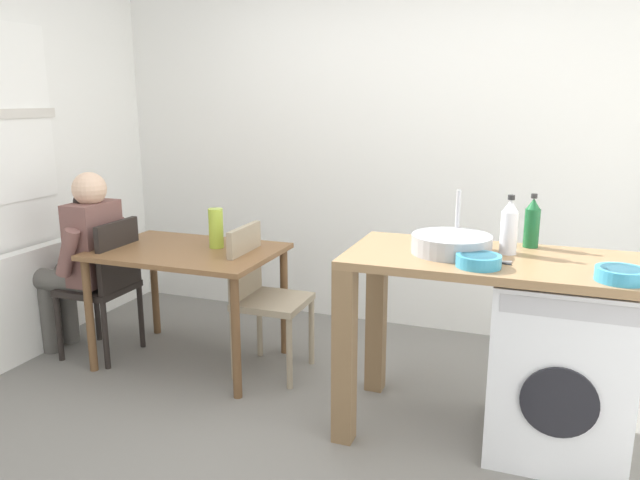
{
  "coord_description": "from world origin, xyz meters",
  "views": [
    {
      "loc": [
        1.04,
        -2.5,
        1.65
      ],
      "look_at": [
        -0.05,
        0.45,
        0.91
      ],
      "focal_mm": 34.0,
      "sensor_mm": 36.0,
      "label": 1
    }
  ],
  "objects_px": {
    "bottle_tall_green": "(509,227)",
    "colander": "(621,274)",
    "mixing_bowl": "(478,260)",
    "vase": "(216,228)",
    "washing_machine": "(559,364)",
    "bottle_squat_brown": "(532,223)",
    "dining_table": "(188,264)",
    "chair_opposite": "(261,291)",
    "seated_person": "(84,254)",
    "chair_person_seat": "(107,281)"
  },
  "relations": [
    {
      "from": "dining_table",
      "to": "washing_machine",
      "type": "height_order",
      "value": "washing_machine"
    },
    {
      "from": "mixing_bowl",
      "to": "chair_opposite",
      "type": "bearing_deg",
      "value": 159.28
    },
    {
      "from": "bottle_squat_brown",
      "to": "washing_machine",
      "type": "bearing_deg",
      "value": -56.86
    },
    {
      "from": "mixing_bowl",
      "to": "vase",
      "type": "relative_size",
      "value": 0.81
    },
    {
      "from": "chair_opposite",
      "to": "colander",
      "type": "height_order",
      "value": "colander"
    },
    {
      "from": "colander",
      "to": "dining_table",
      "type": "bearing_deg",
      "value": 168.8
    },
    {
      "from": "bottle_tall_green",
      "to": "washing_machine",
      "type": "bearing_deg",
      "value": -18.52
    },
    {
      "from": "chair_opposite",
      "to": "bottle_squat_brown",
      "type": "bearing_deg",
      "value": 88.28
    },
    {
      "from": "bottle_squat_brown",
      "to": "vase",
      "type": "distance_m",
      "value": 1.84
    },
    {
      "from": "mixing_bowl",
      "to": "washing_machine",
      "type": "bearing_deg",
      "value": 27.7
    },
    {
      "from": "dining_table",
      "to": "chair_person_seat",
      "type": "xyz_separation_m",
      "value": [
        -0.55,
        -0.1,
        -0.14
      ]
    },
    {
      "from": "colander",
      "to": "chair_opposite",
      "type": "bearing_deg",
      "value": 164.63
    },
    {
      "from": "seated_person",
      "to": "mixing_bowl",
      "type": "bearing_deg",
      "value": -98.49
    },
    {
      "from": "chair_opposite",
      "to": "bottle_tall_green",
      "type": "bearing_deg",
      "value": 81.18
    },
    {
      "from": "dining_table",
      "to": "seated_person",
      "type": "bearing_deg",
      "value": -171.87
    },
    {
      "from": "chair_person_seat",
      "to": "bottle_squat_brown",
      "type": "distance_m",
      "value": 2.59
    },
    {
      "from": "bottle_tall_green",
      "to": "colander",
      "type": "height_order",
      "value": "bottle_tall_green"
    },
    {
      "from": "seated_person",
      "to": "vase",
      "type": "bearing_deg",
      "value": -77.42
    },
    {
      "from": "mixing_bowl",
      "to": "dining_table",
      "type": "bearing_deg",
      "value": 165.99
    },
    {
      "from": "chair_opposite",
      "to": "bottle_squat_brown",
      "type": "distance_m",
      "value": 1.6
    },
    {
      "from": "chair_person_seat",
      "to": "mixing_bowl",
      "type": "height_order",
      "value": "mixing_bowl"
    },
    {
      "from": "bottle_squat_brown",
      "to": "vase",
      "type": "relative_size",
      "value": 1.09
    },
    {
      "from": "chair_person_seat",
      "to": "vase",
      "type": "relative_size",
      "value": 3.67
    },
    {
      "from": "mixing_bowl",
      "to": "vase",
      "type": "height_order",
      "value": "vase"
    },
    {
      "from": "chair_person_seat",
      "to": "mixing_bowl",
      "type": "xyz_separation_m",
      "value": [
        2.33,
        -0.35,
        0.44
      ]
    },
    {
      "from": "colander",
      "to": "vase",
      "type": "distance_m",
      "value": 2.27
    },
    {
      "from": "dining_table",
      "to": "washing_machine",
      "type": "xyz_separation_m",
      "value": [
        2.16,
        -0.25,
        -0.21
      ]
    },
    {
      "from": "dining_table",
      "to": "colander",
      "type": "xyz_separation_m",
      "value": [
        2.34,
        -0.46,
        0.31
      ]
    },
    {
      "from": "vase",
      "to": "bottle_squat_brown",
      "type": "bearing_deg",
      "value": -2.55
    },
    {
      "from": "chair_opposite",
      "to": "washing_machine",
      "type": "xyz_separation_m",
      "value": [
        1.68,
        -0.3,
        -0.08
      ]
    },
    {
      "from": "chair_person_seat",
      "to": "colander",
      "type": "distance_m",
      "value": 2.95
    },
    {
      "from": "bottle_tall_green",
      "to": "mixing_bowl",
      "type": "xyz_separation_m",
      "value": [
        -0.11,
        -0.29,
        -0.1
      ]
    },
    {
      "from": "bottle_tall_green",
      "to": "colander",
      "type": "relative_size",
      "value": 1.42
    },
    {
      "from": "dining_table",
      "to": "chair_opposite",
      "type": "height_order",
      "value": "chair_opposite"
    },
    {
      "from": "dining_table",
      "to": "chair_person_seat",
      "type": "height_order",
      "value": "chair_person_seat"
    },
    {
      "from": "seated_person",
      "to": "washing_machine",
      "type": "xyz_separation_m",
      "value": [
        2.86,
        -0.15,
        -0.24
      ]
    },
    {
      "from": "dining_table",
      "to": "vase",
      "type": "distance_m",
      "value": 0.28
    },
    {
      "from": "chair_opposite",
      "to": "bottle_tall_green",
      "type": "relative_size",
      "value": 3.18
    },
    {
      "from": "bottle_tall_green",
      "to": "vase",
      "type": "bearing_deg",
      "value": 171.62
    },
    {
      "from": "washing_machine",
      "to": "bottle_squat_brown",
      "type": "relative_size",
      "value": 3.21
    },
    {
      "from": "dining_table",
      "to": "mixing_bowl",
      "type": "xyz_separation_m",
      "value": [
        1.78,
        -0.44,
        0.31
      ]
    },
    {
      "from": "chair_person_seat",
      "to": "bottle_tall_green",
      "type": "height_order",
      "value": "bottle_tall_green"
    },
    {
      "from": "chair_person_seat",
      "to": "chair_opposite",
      "type": "xyz_separation_m",
      "value": [
        1.02,
        0.15,
        0.0
      ]
    },
    {
      "from": "washing_machine",
      "to": "vase",
      "type": "height_order",
      "value": "vase"
    },
    {
      "from": "chair_opposite",
      "to": "mixing_bowl",
      "type": "distance_m",
      "value": 1.46
    },
    {
      "from": "bottle_squat_brown",
      "to": "colander",
      "type": "distance_m",
      "value": 0.61
    },
    {
      "from": "seated_person",
      "to": "bottle_squat_brown",
      "type": "distance_m",
      "value": 2.72
    },
    {
      "from": "washing_machine",
      "to": "bottle_squat_brown",
      "type": "distance_m",
      "value": 0.69
    },
    {
      "from": "chair_person_seat",
      "to": "chair_opposite",
      "type": "height_order",
      "value": "same"
    },
    {
      "from": "washing_machine",
      "to": "bottle_squat_brown",
      "type": "bearing_deg",
      "value": 123.14
    }
  ]
}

